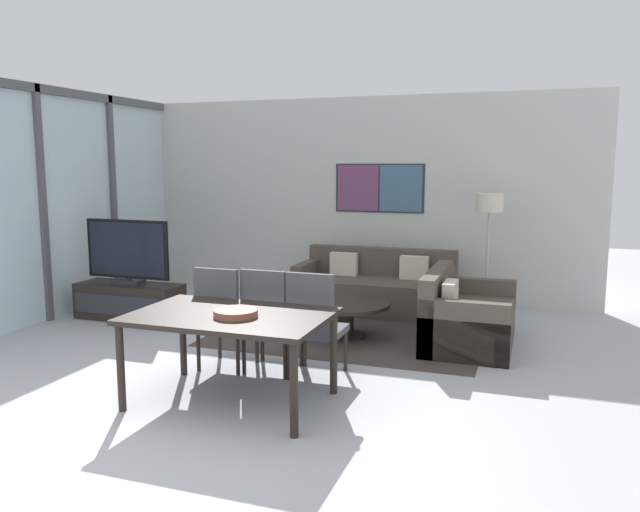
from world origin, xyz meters
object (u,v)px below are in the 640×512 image
(sofa_main, at_px, (376,290))
(tv_console, at_px, (130,301))
(fruit_bowl, at_px, (236,312))
(dining_chair_centre, at_px, (269,317))
(floor_lamp, at_px, (489,213))
(sofa_side, at_px, (462,319))
(dining_chair_left, at_px, (223,314))
(dining_table, at_px, (230,322))
(dining_chair_right, at_px, (314,321))
(coffee_table, at_px, (346,311))
(television, at_px, (128,252))

(sofa_main, bearing_deg, tv_console, -152.26)
(tv_console, height_order, fruit_bowl, fruit_bowl)
(dining_chair_centre, relative_size, floor_lamp, 0.63)
(sofa_side, distance_m, dining_chair_left, 2.53)
(dining_table, bearing_deg, sofa_side, 55.39)
(sofa_main, distance_m, dining_table, 3.49)
(floor_lamp, bearing_deg, dining_chair_right, -113.80)
(dining_chair_right, relative_size, floor_lamp, 0.63)
(dining_chair_left, bearing_deg, coffee_table, 61.92)
(dining_chair_centre, bearing_deg, tv_console, 152.33)
(tv_console, relative_size, television, 1.17)
(sofa_side, distance_m, dining_chair_right, 1.88)
(television, height_order, floor_lamp, floor_lamp)
(dining_table, xyz_separation_m, dining_chair_left, (-0.44, 0.69, -0.13))
(sofa_main, relative_size, coffee_table, 2.06)
(tv_console, distance_m, coffee_table, 2.74)
(tv_console, xyz_separation_m, television, (-0.00, 0.00, 0.61))
(sofa_main, bearing_deg, television, -152.27)
(sofa_side, xyz_separation_m, dining_chair_centre, (-1.55, -1.50, 0.25))
(sofa_side, relative_size, dining_chair_left, 1.44)
(sofa_side, bearing_deg, dining_chair_right, 143.54)
(television, height_order, fruit_bowl, television)
(dining_chair_right, height_order, fruit_bowl, dining_chair_right)
(dining_table, xyz_separation_m, dining_chair_centre, (-0.00, 0.74, -0.13))
(tv_console, height_order, dining_table, dining_table)
(tv_console, height_order, dining_chair_left, dining_chair_left)
(sofa_side, relative_size, dining_chair_right, 1.44)
(tv_console, distance_m, dining_table, 3.18)
(fruit_bowl, bearing_deg, dining_chair_left, 124.40)
(dining_table, height_order, dining_chair_right, dining_chair_right)
(coffee_table, distance_m, dining_table, 2.15)
(sofa_main, height_order, sofa_side, same)
(television, bearing_deg, fruit_bowl, -39.67)
(tv_console, relative_size, sofa_main, 0.66)
(floor_lamp, bearing_deg, dining_table, -115.26)
(sofa_side, height_order, dining_chair_right, dining_chair_right)
(sofa_side, distance_m, dining_table, 2.75)
(tv_console, xyz_separation_m, sofa_side, (3.97, 0.23, 0.05))
(dining_chair_right, xyz_separation_m, fruit_bowl, (-0.35, -0.80, 0.23))
(dining_chair_right, bearing_deg, floor_lamp, 66.20)
(dining_chair_left, relative_size, dining_chair_right, 1.00)
(coffee_table, bearing_deg, sofa_side, 6.72)
(floor_lamp, bearing_deg, television, -159.36)
(dining_chair_centre, relative_size, dining_chair_right, 1.00)
(sofa_main, bearing_deg, fruit_bowl, -93.76)
(television, bearing_deg, dining_table, -39.71)
(television, distance_m, dining_chair_right, 3.15)
(sofa_side, relative_size, fruit_bowl, 4.07)
(dining_chair_centre, xyz_separation_m, dining_chair_right, (0.44, -0.00, 0.00))
(television, bearing_deg, dining_chair_left, -33.63)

